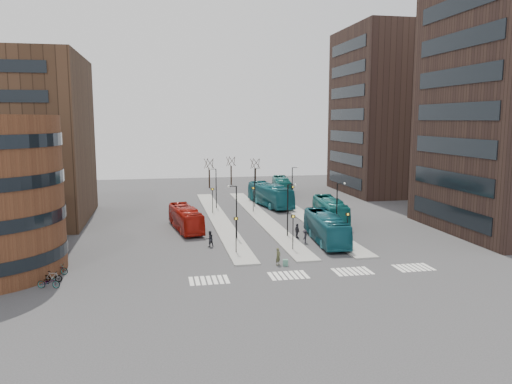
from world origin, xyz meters
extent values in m
plane|color=#313134|center=(0.00, 0.00, 0.00)|extent=(160.00, 160.00, 0.00)
cube|color=gray|center=(-4.00, 30.00, 0.07)|extent=(2.50, 45.00, 0.15)
cube|color=gray|center=(2.00, 30.00, 0.07)|extent=(2.50, 45.00, 0.15)
cube|color=gray|center=(8.00, 30.00, 0.07)|extent=(2.50, 45.00, 0.15)
cube|color=#1A4393|center=(-0.53, 6.83, 0.30)|extent=(0.54, 0.46, 0.60)
imported|color=#A3150C|center=(-8.83, 24.16, 1.46)|extent=(3.97, 10.71, 2.91)
imported|color=#135462|center=(6.25, 14.99, 1.59)|extent=(3.59, 11.62, 3.19)
imported|color=#155D69|center=(5.28, 39.04, 1.76)|extent=(5.04, 12.94, 3.52)
imported|color=#15696A|center=(10.39, 25.27, 1.58)|extent=(3.96, 11.58, 3.16)
imported|color=#156A68|center=(10.10, 50.84, 1.55)|extent=(4.30, 11.43, 3.11)
imported|color=#47492B|center=(-1.14, 7.21, 0.83)|extent=(0.72, 0.69, 1.66)
imported|color=black|center=(-6.76, 15.23, 0.87)|extent=(1.02, 0.91, 1.75)
imported|color=black|center=(3.57, 17.26, 0.85)|extent=(0.61, 1.06, 1.70)
imported|color=black|center=(3.75, 14.80, 0.75)|extent=(0.99, 1.12, 1.50)
imported|color=gray|center=(-21.00, 4.52, 0.49)|extent=(1.95, 1.04, 0.98)
imported|color=gray|center=(-21.00, 6.01, 0.49)|extent=(1.67, 0.70, 0.97)
imported|color=gray|center=(-21.00, 8.15, 0.50)|extent=(2.00, 1.13, 1.00)
cube|color=silver|center=(-9.50, 4.00, 0.01)|extent=(0.35, 2.40, 0.01)
cube|color=silver|center=(-9.00, 4.00, 0.01)|extent=(0.35, 2.40, 0.01)
cube|color=silver|center=(-8.50, 4.00, 0.01)|extent=(0.35, 2.40, 0.01)
cube|color=silver|center=(-8.00, 4.00, 0.01)|extent=(0.35, 2.40, 0.01)
cube|color=silver|center=(-7.50, 4.00, 0.01)|extent=(0.35, 2.40, 0.01)
cube|color=silver|center=(-7.00, 4.00, 0.01)|extent=(0.35, 2.40, 0.01)
cube|color=silver|center=(-6.50, 4.00, 0.01)|extent=(0.35, 2.40, 0.01)
cube|color=silver|center=(-2.50, 4.00, 0.01)|extent=(0.35, 2.40, 0.01)
cube|color=silver|center=(-2.00, 4.00, 0.01)|extent=(0.35, 2.40, 0.01)
cube|color=silver|center=(-1.50, 4.00, 0.01)|extent=(0.35, 2.40, 0.01)
cube|color=silver|center=(-1.00, 4.00, 0.01)|extent=(0.35, 2.40, 0.01)
cube|color=silver|center=(-0.50, 4.00, 0.01)|extent=(0.35, 2.40, 0.01)
cube|color=silver|center=(0.00, 4.00, 0.01)|extent=(0.35, 2.40, 0.01)
cube|color=silver|center=(0.50, 4.00, 0.01)|extent=(0.35, 2.40, 0.01)
cube|color=silver|center=(3.50, 4.00, 0.01)|extent=(0.35, 2.40, 0.01)
cube|color=silver|center=(4.00, 4.00, 0.01)|extent=(0.35, 2.40, 0.01)
cube|color=silver|center=(4.50, 4.00, 0.01)|extent=(0.35, 2.40, 0.01)
cube|color=silver|center=(5.00, 4.00, 0.01)|extent=(0.35, 2.40, 0.01)
cube|color=silver|center=(5.50, 4.00, 0.01)|extent=(0.35, 2.40, 0.01)
cube|color=silver|center=(6.00, 4.00, 0.01)|extent=(0.35, 2.40, 0.01)
cube|color=silver|center=(6.50, 4.00, 0.01)|extent=(0.35, 2.40, 0.01)
cube|color=silver|center=(9.50, 4.00, 0.01)|extent=(0.35, 2.40, 0.01)
cube|color=silver|center=(10.00, 4.00, 0.01)|extent=(0.35, 2.40, 0.01)
cube|color=silver|center=(10.50, 4.00, 0.01)|extent=(0.35, 2.40, 0.01)
cube|color=silver|center=(11.00, 4.00, 0.01)|extent=(0.35, 2.40, 0.01)
cube|color=silver|center=(11.50, 4.00, 0.01)|extent=(0.35, 2.40, 0.01)
cube|color=silver|center=(12.00, 4.00, 0.01)|extent=(0.35, 2.40, 0.01)
cube|color=silver|center=(12.50, 4.00, 0.01)|extent=(0.35, 2.40, 0.01)
cube|color=black|center=(21.94, 16.00, 2.50)|extent=(0.12, 16.00, 2.00)
cube|color=black|center=(21.94, 16.00, 6.50)|extent=(0.12, 16.00, 2.00)
cube|color=black|center=(21.94, 16.00, 10.50)|extent=(0.12, 16.00, 2.00)
cube|color=black|center=(21.94, 16.00, 14.50)|extent=(0.12, 16.00, 2.00)
cube|color=black|center=(21.94, 16.00, 18.50)|extent=(0.12, 16.00, 2.00)
cube|color=black|center=(21.94, 16.00, 22.50)|extent=(0.12, 16.00, 2.00)
cube|color=black|center=(21.94, 16.00, 26.50)|extent=(0.12, 16.00, 2.00)
cube|color=#33231C|center=(32.00, 50.00, 15.00)|extent=(20.00, 20.00, 30.00)
cube|color=black|center=(21.94, 50.00, 2.50)|extent=(0.12, 16.00, 2.00)
cube|color=black|center=(21.94, 50.00, 6.50)|extent=(0.12, 16.00, 2.00)
cube|color=black|center=(21.94, 50.00, 10.50)|extent=(0.12, 16.00, 2.00)
cube|color=black|center=(21.94, 50.00, 14.50)|extent=(0.12, 16.00, 2.00)
cube|color=black|center=(21.94, 50.00, 18.50)|extent=(0.12, 16.00, 2.00)
cube|color=black|center=(21.94, 50.00, 22.50)|extent=(0.12, 16.00, 2.00)
cube|color=black|center=(21.94, 50.00, 26.50)|extent=(0.12, 16.00, 2.00)
cylinder|color=black|center=(-4.40, 12.00, 1.90)|extent=(0.10, 0.10, 3.50)
cube|color=black|center=(-4.40, 12.00, 3.65)|extent=(0.45, 0.10, 0.30)
cube|color=yellow|center=(-4.40, 11.94, 3.65)|extent=(0.20, 0.02, 0.20)
cylinder|color=black|center=(-4.40, 34.00, 1.90)|extent=(0.10, 0.10, 3.50)
cube|color=black|center=(-4.40, 34.00, 3.65)|extent=(0.45, 0.10, 0.30)
cube|color=yellow|center=(-4.40, 33.94, 3.65)|extent=(0.20, 0.02, 0.20)
cylinder|color=black|center=(1.60, 12.00, 1.90)|extent=(0.10, 0.10, 3.50)
cube|color=black|center=(1.60, 12.00, 3.65)|extent=(0.45, 0.10, 0.30)
cube|color=yellow|center=(1.60, 11.94, 3.65)|extent=(0.20, 0.02, 0.20)
cylinder|color=black|center=(1.60, 34.00, 1.90)|extent=(0.10, 0.10, 3.50)
cube|color=black|center=(1.60, 34.00, 3.65)|extent=(0.45, 0.10, 0.30)
cube|color=yellow|center=(1.60, 33.94, 3.65)|extent=(0.20, 0.02, 0.20)
cylinder|color=black|center=(7.60, 12.00, 1.90)|extent=(0.10, 0.10, 3.50)
cube|color=black|center=(7.60, 12.00, 3.65)|extent=(0.45, 0.10, 0.30)
cube|color=yellow|center=(7.60, 11.94, 3.65)|extent=(0.20, 0.02, 0.20)
cylinder|color=black|center=(7.60, 34.00, 1.90)|extent=(0.10, 0.10, 3.50)
cube|color=black|center=(7.60, 34.00, 3.65)|extent=(0.45, 0.10, 0.30)
cube|color=yellow|center=(7.60, 33.94, 3.65)|extent=(0.20, 0.02, 0.20)
cylinder|color=black|center=(-3.40, 18.00, 3.15)|extent=(0.14, 0.14, 6.00)
cylinder|color=black|center=(-3.85, 18.00, 6.15)|extent=(0.90, 0.08, 0.08)
sphere|color=silver|center=(-4.30, 18.00, 6.15)|extent=(0.24, 0.24, 0.24)
cylinder|color=black|center=(-3.40, 38.00, 3.15)|extent=(0.14, 0.14, 6.00)
cylinder|color=black|center=(-3.85, 38.00, 6.15)|extent=(0.90, 0.08, 0.08)
sphere|color=silver|center=(-4.30, 38.00, 6.15)|extent=(0.24, 0.24, 0.24)
cylinder|color=black|center=(2.60, 18.00, 3.15)|extent=(0.14, 0.14, 6.00)
cylinder|color=black|center=(3.05, 18.00, 6.15)|extent=(0.90, 0.08, 0.08)
sphere|color=silver|center=(3.50, 18.00, 6.15)|extent=(0.24, 0.24, 0.24)
cylinder|color=black|center=(2.60, 38.00, 3.15)|extent=(0.14, 0.14, 6.00)
cylinder|color=black|center=(3.05, 38.00, 6.15)|extent=(0.90, 0.08, 0.08)
sphere|color=silver|center=(3.50, 38.00, 6.15)|extent=(0.24, 0.24, 0.24)
cylinder|color=black|center=(8.60, 18.00, 3.15)|extent=(0.14, 0.14, 6.00)
cylinder|color=black|center=(9.05, 18.00, 6.15)|extent=(0.90, 0.08, 0.08)
sphere|color=silver|center=(9.50, 18.00, 6.15)|extent=(0.24, 0.24, 0.24)
cylinder|color=black|center=(8.60, 38.00, 3.15)|extent=(0.14, 0.14, 6.00)
cylinder|color=black|center=(9.05, 38.00, 6.15)|extent=(0.90, 0.08, 0.08)
sphere|color=silver|center=(9.50, 38.00, 6.15)|extent=(0.24, 0.24, 0.24)
cylinder|color=black|center=(-2.00, 62.00, 2.00)|extent=(0.30, 0.30, 4.00)
cylinder|color=black|center=(-1.30, 62.00, 4.90)|extent=(0.10, 1.56, 1.95)
cylinder|color=black|center=(-1.78, 62.67, 4.90)|extent=(1.48, 0.59, 1.97)
cylinder|color=black|center=(-2.57, 62.41, 4.90)|extent=(0.90, 1.31, 1.99)
cylinder|color=black|center=(-2.57, 61.59, 4.90)|extent=(0.89, 1.31, 1.99)
cylinder|color=black|center=(-1.79, 61.33, 4.90)|extent=(1.48, 0.58, 1.97)
cylinder|color=black|center=(3.00, 66.00, 2.00)|extent=(0.30, 0.30, 4.00)
cylinder|color=black|center=(3.70, 66.00, 4.90)|extent=(0.10, 1.56, 1.95)
cylinder|color=black|center=(3.22, 66.67, 4.90)|extent=(1.48, 0.59, 1.97)
cylinder|color=black|center=(2.43, 66.41, 4.90)|extent=(0.90, 1.31, 1.99)
cylinder|color=black|center=(2.43, 65.59, 4.90)|extent=(0.89, 1.31, 1.99)
cylinder|color=black|center=(3.21, 65.33, 4.90)|extent=(1.48, 0.58, 1.97)
cylinder|color=black|center=(7.00, 60.00, 2.00)|extent=(0.30, 0.30, 4.00)
cylinder|color=black|center=(7.70, 60.00, 4.90)|extent=(0.10, 1.56, 1.95)
cylinder|color=black|center=(7.22, 60.67, 4.90)|extent=(1.48, 0.59, 1.97)
cylinder|color=black|center=(6.43, 60.41, 4.90)|extent=(0.90, 1.31, 1.99)
cylinder|color=black|center=(6.43, 59.59, 4.90)|extent=(0.89, 1.31, 1.99)
cylinder|color=black|center=(7.21, 59.33, 4.90)|extent=(1.48, 0.58, 1.97)
camera|label=1|loc=(-11.99, -37.05, 13.62)|focal=35.00mm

